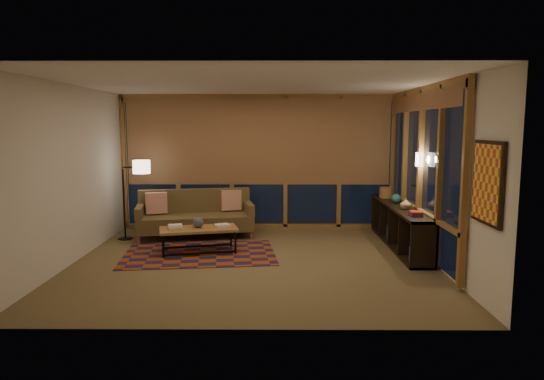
{
  "coord_description": "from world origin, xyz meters",
  "views": [
    {
      "loc": [
        0.34,
        -7.25,
        2.08
      ],
      "look_at": [
        0.28,
        0.52,
        1.05
      ],
      "focal_mm": 32.0,
      "sensor_mm": 36.0,
      "label": 1
    }
  ],
  "objects_px": {
    "bookshelf": "(399,226)",
    "floor_lamp": "(124,200)",
    "sofa": "(195,215)",
    "coffee_table": "(199,240)"
  },
  "relations": [
    {
      "from": "bookshelf",
      "to": "floor_lamp",
      "type": "bearing_deg",
      "value": 174.08
    },
    {
      "from": "sofa",
      "to": "floor_lamp",
      "type": "distance_m",
      "value": 1.33
    },
    {
      "from": "coffee_table",
      "to": "bookshelf",
      "type": "bearing_deg",
      "value": -6.21
    },
    {
      "from": "sofa",
      "to": "coffee_table",
      "type": "relative_size",
      "value": 1.69
    },
    {
      "from": "bookshelf",
      "to": "coffee_table",
      "type": "bearing_deg",
      "value": -172.38
    },
    {
      "from": "floor_lamp",
      "to": "bookshelf",
      "type": "bearing_deg",
      "value": -32.05
    },
    {
      "from": "sofa",
      "to": "coffee_table",
      "type": "bearing_deg",
      "value": -89.05
    },
    {
      "from": "floor_lamp",
      "to": "bookshelf",
      "type": "height_order",
      "value": "floor_lamp"
    },
    {
      "from": "coffee_table",
      "to": "bookshelf",
      "type": "distance_m",
      "value": 3.45
    },
    {
      "from": "sofa",
      "to": "floor_lamp",
      "type": "height_order",
      "value": "floor_lamp"
    }
  ]
}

